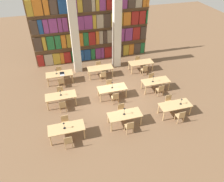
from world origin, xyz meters
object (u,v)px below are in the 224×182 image
reading_table_1 (125,115)px  desk_lamp_3 (60,92)px  chair_12 (61,82)px  chair_14 (103,76)px  reading_table_4 (112,89)px  laptop (62,74)px  chair_0 (68,141)px  reading_table_7 (100,69)px  chair_15 (99,66)px  chair_7 (61,92)px  pillar_center (117,31)px  chair_17 (138,61)px  chair_16 (144,70)px  reading_table_3 (61,96)px  reading_table_6 (59,75)px  chair_11 (152,79)px  chair_3 (122,110)px  chair_13 (59,72)px  chair_8 (115,97)px  chair_10 (160,90)px  chair_6 (63,106)px  reading_table_5 (156,82)px  desk_lamp_2 (181,100)px  desk_lamp_6 (56,71)px  pillar_left (75,35)px  reading_table_0 (66,129)px  reading_table_2 (175,106)px  reading_table_8 (141,63)px  chair_4 (180,116)px  desk_lamp_0 (64,124)px  desk_lamp_5 (153,78)px  chair_5 (169,101)px  desk_lamp_1 (124,110)px  chair_2 (129,126)px  chair_9 (109,85)px

reading_table_1 → desk_lamp_3: size_ratio=5.01×
chair_12 → chair_14: same height
reading_table_4 → laptop: (-3.04, 2.52, 0.13)m
chair_0 → reading_table_7: 7.06m
chair_15 → chair_7: bearing=39.7°
pillar_center → reading_table_1: (-1.55, -6.80, -2.33)m
chair_17 → laptop: bearing=8.4°
chair_7 → chair_16: size_ratio=1.00×
reading_table_3 → reading_table_4: (3.37, -0.09, 0.00)m
reading_table_4 → reading_table_6: 4.25m
reading_table_4 → chair_11: size_ratio=2.21×
chair_3 → chair_13: bearing=-59.2°
chair_8 → chair_12: same height
chair_3 → laptop: 5.46m
chair_10 → chair_13: (-6.40, 4.18, 0.00)m
chair_6 → reading_table_5: chair_6 is taller
desk_lamp_2 → desk_lamp_6: size_ratio=1.06×
chair_7 → laptop: (0.31, 1.72, 0.32)m
pillar_left → reading_table_7: (1.54, -1.33, -2.33)m
chair_0 → chair_11: 7.78m
pillar_center → reading_table_0: 8.78m
pillar_left → reading_table_2: size_ratio=3.10×
reading_table_8 → chair_13: bearing=173.5°
pillar_center → chair_12: size_ratio=6.87×
chair_4 → chair_10: 2.69m
desk_lamp_6 → chair_15: 3.42m
desk_lamp_0 → desk_lamp_6: bearing=90.1°
reading_table_0 → chair_8: (3.34, 2.11, -0.20)m
chair_13 → desk_lamp_5: bearing=150.0°
reading_table_2 → chair_5: size_ratio=2.21×
chair_4 → chair_6: (-6.53, 2.80, 0.00)m
chair_3 → desk_lamp_6: desk_lamp_6 is taller
pillar_center → chair_5: bearing=-75.0°
reading_table_1 → reading_table_2: 3.20m
reading_table_8 → desk_lamp_2: bearing=-86.3°
reading_table_2 → chair_3: bearing=167.1°
reading_table_0 → chair_0: (-0.01, -0.71, -0.20)m
reading_table_4 → reading_table_7: same height
desk_lamp_0 → desk_lamp_1: (3.38, 0.17, 0.04)m
chair_3 → reading_table_4: 1.99m
chair_4 → desk_lamp_2: bearing=62.9°
chair_16 → reading_table_4: bearing=-147.5°
pillar_left → chair_12: size_ratio=6.87×
chair_2 → chair_13: same height
pillar_center → reading_table_5: size_ratio=3.10×
chair_14 → reading_table_8: 3.36m
desk_lamp_5 → desk_lamp_2: bearing=-77.1°
reading_table_2 → reading_table_5: size_ratio=1.00×
chair_9 → reading_table_8: chair_9 is taller
chair_2 → chair_14: same height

